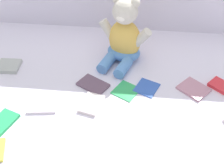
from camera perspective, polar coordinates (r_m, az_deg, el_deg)
name	(u,v)px	position (r m, az deg, el deg)	size (l,w,h in m)	color
ground_plane	(112,86)	(1.22, -0.06, -0.35)	(3.20, 3.20, 0.00)	silver
teddy_bear	(124,38)	(1.31, 2.38, 9.16)	(0.25, 0.25, 0.30)	#E5B24C
book_case_1	(92,104)	(1.13, -4.11, -3.98)	(0.08, 0.11, 0.01)	white
book_case_4	(93,85)	(1.22, -3.80, -0.14)	(0.08, 0.12, 0.01)	#5C4356
book_case_5	(194,89)	(1.24, 15.97, -0.94)	(0.10, 0.11, 0.01)	#B4778A
book_case_6	(126,90)	(1.19, 2.84, -1.30)	(0.10, 0.09, 0.01)	#2EA258
book_case_8	(147,87)	(1.21, 6.94, -0.61)	(0.09, 0.10, 0.01)	#2F55B1
book_case_9	(42,106)	(1.16, -13.71, -4.20)	(0.08, 0.11, 0.01)	white
book_case_10	(9,66)	(1.39, -19.90, 3.40)	(0.09, 0.10, 0.02)	#A5A6A2
book_case_11	(0,125)	(1.14, -21.42, -7.53)	(0.07, 0.14, 0.01)	#26A659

